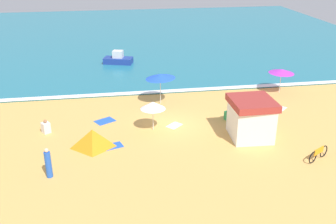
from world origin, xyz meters
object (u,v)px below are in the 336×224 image
at_px(lifeguard_cabana, 251,118).
at_px(small_boat_0, 118,59).
at_px(beachgoer_3, 46,127).
at_px(beachgoer_5, 48,164).
at_px(beach_umbrella_2, 282,71).
at_px(beach_tent, 93,139).
at_px(beach_umbrella_1, 153,105).
at_px(parked_bicycle, 318,154).
at_px(beach_umbrella_4, 160,76).
at_px(beachgoer_0, 228,115).

bearing_deg(lifeguard_cabana, small_boat_0, 113.06).
distance_m(beachgoer_3, beachgoer_5, 5.47).
relative_size(beach_umbrella_2, beach_tent, 1.13).
bearing_deg(beach_umbrella_1, parked_bicycle, -31.44).
xyz_separation_m(beach_umbrella_2, beachgoer_5, (-17.11, -10.02, -1.03)).
height_order(parked_bicycle, beachgoer_5, beachgoer_5).
xyz_separation_m(beach_umbrella_2, parked_bicycle, (-2.38, -10.60, -1.44)).
height_order(beach_umbrella_4, beachgoer_0, beach_umbrella_4).
distance_m(beach_tent, beachgoer_5, 3.63).
distance_m(lifeguard_cabana, small_boat_0, 19.07).
height_order(beachgoer_5, small_boat_0, beachgoer_5).
bearing_deg(beach_umbrella_4, beachgoer_0, -41.72).
relative_size(beach_tent, parked_bicycle, 1.28).
bearing_deg(lifeguard_cabana, beachgoer_3, 168.33).
height_order(beach_umbrella_2, small_boat_0, beach_umbrella_2).
bearing_deg(lifeguard_cabana, beach_umbrella_1, 161.41).
distance_m(beach_umbrella_4, beachgoer_3, 9.04).
xyz_separation_m(lifeguard_cabana, small_boat_0, (-7.46, 17.53, -0.76)).
height_order(beachgoer_0, small_boat_0, small_boat_0).
relative_size(lifeguard_cabana, beachgoer_3, 3.07).
bearing_deg(small_boat_0, beachgoer_5, -102.38).
bearing_deg(beach_umbrella_4, parked_bicycle, -52.34).
xyz_separation_m(beach_umbrella_2, beachgoer_0, (-5.74, -4.54, -1.48)).
distance_m(beach_umbrella_4, beachgoer_5, 11.77).
bearing_deg(beachgoer_5, beach_tent, 52.49).
xyz_separation_m(beach_umbrella_4, small_boat_0, (-2.72, 11.07, -1.64)).
bearing_deg(small_boat_0, beachgoer_0, -64.97).
height_order(lifeguard_cabana, beach_umbrella_2, lifeguard_cabana).
distance_m(beach_umbrella_1, beachgoer_5, 7.74).
bearing_deg(small_boat_0, beach_umbrella_4, -76.21).
xyz_separation_m(beach_umbrella_4, beachgoer_3, (-7.99, -3.83, -1.79)).
height_order(beach_umbrella_4, beach_tent, beach_umbrella_4).
distance_m(beachgoer_0, beachgoer_5, 12.64).
bearing_deg(beachgoer_3, beachgoer_0, 0.40).
xyz_separation_m(lifeguard_cabana, beach_umbrella_1, (-5.87, 1.98, 0.43)).
relative_size(lifeguard_cabana, beachgoer_5, 1.65).
bearing_deg(beachgoer_3, beachgoer_5, -81.39).
relative_size(beach_umbrella_1, beachgoer_0, 2.38).
xyz_separation_m(beach_umbrella_4, beachgoer_5, (-7.17, -9.23, -1.37)).
distance_m(beach_tent, parked_bicycle, 13.00).
bearing_deg(lifeguard_cabana, beachgoer_5, -166.95).
bearing_deg(beachgoer_0, beach_umbrella_4, 138.28).
distance_m(beach_umbrella_4, beach_tent, 8.22).
bearing_deg(beach_umbrella_1, beach_umbrella_2, 25.52).
bearing_deg(beach_tent, beach_umbrella_2, 25.62).
xyz_separation_m(lifeguard_cabana, beach_umbrella_2, (5.20, 7.26, 0.53)).
xyz_separation_m(parked_bicycle, beachgoer_3, (-15.55, 5.97, -0.00)).
height_order(lifeguard_cabana, beach_umbrella_1, lifeguard_cabana).
relative_size(beach_umbrella_2, beachgoer_3, 2.57).
distance_m(beach_umbrella_2, parked_bicycle, 10.96).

